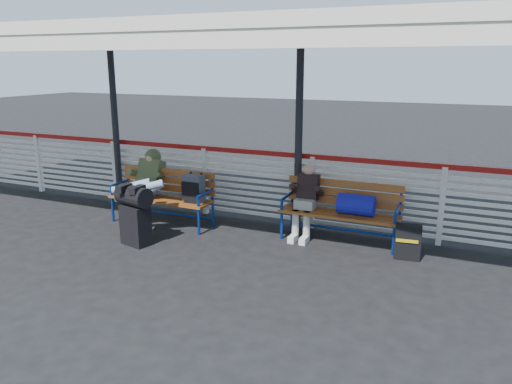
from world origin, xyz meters
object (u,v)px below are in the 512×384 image
at_px(traveler_man, 143,185).
at_px(suitcase_side, 408,242).
at_px(bench_right, 348,205).
at_px(bench_left, 172,191).
at_px(companion_person, 306,200).
at_px(luggage_stack, 135,213).

distance_m(traveler_man, suitcase_side, 4.21).
xyz_separation_m(bench_right, traveler_man, (-3.22, -0.69, 0.15)).
distance_m(bench_left, companion_person, 2.25).
relative_size(luggage_stack, traveler_man, 0.56).
xyz_separation_m(bench_left, traveler_man, (-0.34, -0.35, 0.14)).
bearing_deg(bench_right, traveler_man, -167.91).
xyz_separation_m(luggage_stack, suitcase_side, (3.81, 1.06, -0.25)).
height_order(bench_right, traveler_man, traveler_man).
distance_m(bench_left, suitcase_side, 3.84).
bearing_deg(companion_person, bench_left, -171.59).
xyz_separation_m(traveler_man, companion_person, (2.56, 0.68, -0.14)).
bearing_deg(bench_left, luggage_stack, -89.54).
xyz_separation_m(luggage_stack, bench_right, (2.87, 1.38, 0.09)).
xyz_separation_m(luggage_stack, bench_left, (-0.01, 1.03, 0.10)).
relative_size(luggage_stack, companion_person, 0.79).
xyz_separation_m(bench_right, companion_person, (-0.66, -0.01, 0.01)).
distance_m(companion_person, suitcase_side, 1.66).
distance_m(traveler_man, companion_person, 2.65).
bearing_deg(suitcase_side, bench_left, 174.27).
xyz_separation_m(luggage_stack, traveler_man, (-0.35, 0.69, 0.24)).
bearing_deg(traveler_man, suitcase_side, 5.19).
distance_m(bench_right, traveler_man, 3.30).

